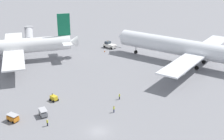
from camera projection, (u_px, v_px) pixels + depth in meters
name	position (u px, v px, depth m)	size (l,w,h in m)	color
ground_plane	(99.00, 131.00, 64.83)	(600.00, 600.00, 0.00)	gray
airliner_at_gate_left	(8.00, 47.00, 103.42)	(48.56, 44.37, 15.99)	white
airliner_being_pushed	(193.00, 49.00, 101.45)	(46.99, 44.97, 16.70)	white
pushback_tug	(110.00, 45.00, 121.58)	(6.43, 7.07, 2.80)	white
gse_baggage_cart_near_cluster	(43.00, 113.00, 70.65)	(2.37, 3.09, 1.71)	gray
gse_baggage_cart_trailing	(13.00, 118.00, 68.48)	(3.10, 2.96, 1.71)	orange
gse_gpu_cart_small	(54.00, 98.00, 78.02)	(2.57, 2.64, 1.90)	gold
ground_crew_marshaller_foreground	(114.00, 109.00, 72.33)	(0.40, 0.43, 1.68)	#2D3351
ground_crew_ramp_agent_by_cones	(119.00, 96.00, 78.79)	(0.36, 0.47, 1.62)	black
ground_crew_wing_walker_right	(47.00, 122.00, 66.65)	(0.36, 0.47, 1.65)	black
traffic_cone_nose_left	(105.00, 51.00, 116.88)	(0.44, 0.44, 0.60)	orange
jet_bridge	(29.00, 34.00, 126.90)	(5.46, 20.53, 5.59)	#B7B7BC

